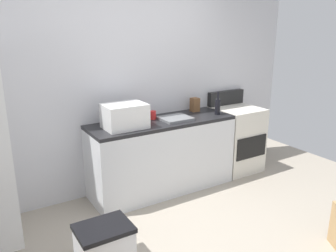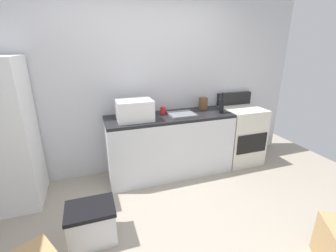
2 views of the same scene
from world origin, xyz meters
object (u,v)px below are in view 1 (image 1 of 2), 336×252
object	(u,v)px
knife_block	(195,105)
storage_bin	(105,246)
microwave	(125,116)
wine_bottle	(218,106)
coffee_mug	(153,115)
stove_oven	(236,138)

from	to	relation	value
knife_block	storage_bin	xyz separation A→B (m)	(-1.76, -1.15, -0.80)
knife_block	microwave	bearing A→B (deg)	-168.97
microwave	wine_bottle	world-z (taller)	wine_bottle
coffee_mug	storage_bin	distance (m)	1.73
stove_oven	storage_bin	bearing A→B (deg)	-157.30
knife_block	storage_bin	size ratio (longest dim) A/B	0.39
stove_oven	knife_block	bearing A→B (deg)	165.49
stove_oven	wine_bottle	bearing A→B (deg)	-164.62
wine_bottle	coffee_mug	size ratio (longest dim) A/B	3.00
stove_oven	storage_bin	xyz separation A→B (m)	(-2.38, -0.99, -0.27)
microwave	storage_bin	xyz separation A→B (m)	(-0.65, -0.94, -0.84)
microwave	storage_bin	bearing A→B (deg)	-124.75
microwave	wine_bottle	xyz separation A→B (m)	(1.26, -0.07, -0.03)
stove_oven	storage_bin	world-z (taller)	stove_oven
stove_oven	wine_bottle	size ratio (longest dim) A/B	3.67
stove_oven	knife_block	xyz separation A→B (m)	(-0.62, 0.16, 0.52)
stove_oven	wine_bottle	xyz separation A→B (m)	(-0.47, -0.13, 0.54)
coffee_mug	storage_bin	size ratio (longest dim) A/B	0.22
microwave	stove_oven	bearing A→B (deg)	1.88
coffee_mug	knife_block	bearing A→B (deg)	4.51
stove_oven	coffee_mug	xyz separation A→B (m)	(-1.28, 0.11, 0.48)
stove_oven	coffee_mug	bearing A→B (deg)	175.23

